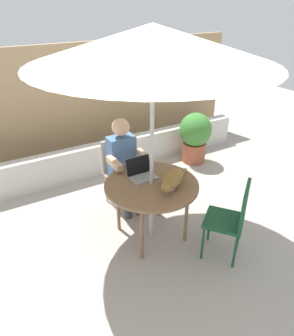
# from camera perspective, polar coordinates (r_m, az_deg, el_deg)

# --- Properties ---
(ground_plane) EXTENTS (14.00, 14.00, 0.00)m
(ground_plane) POSITION_cam_1_polar(r_m,az_deg,el_deg) (3.98, 0.74, -11.66)
(ground_plane) COLOR #ADA399
(fence_back) EXTENTS (5.99, 0.08, 1.92)m
(fence_back) POSITION_cam_1_polar(r_m,az_deg,el_deg) (5.52, -12.51, 10.93)
(fence_back) COLOR tan
(fence_back) RESTS_ON ground
(planter_wall_low) EXTENTS (5.39, 0.20, 0.50)m
(planter_wall_low) POSITION_cam_1_polar(r_m,az_deg,el_deg) (5.16, -9.15, 1.49)
(planter_wall_low) COLOR beige
(planter_wall_low) RESTS_ON ground
(patio_table) EXTENTS (1.05, 1.05, 0.72)m
(patio_table) POSITION_cam_1_polar(r_m,az_deg,el_deg) (3.59, 0.80, -3.57)
(patio_table) COLOR brown
(patio_table) RESTS_ON ground
(patio_umbrella) EXTENTS (2.33, 2.33, 2.35)m
(patio_umbrella) POSITION_cam_1_polar(r_m,az_deg,el_deg) (3.06, 1.01, 21.06)
(patio_umbrella) COLOR #B7B7BC
(patio_umbrella) RESTS_ON ground
(chair_occupied) EXTENTS (0.40, 0.40, 0.90)m
(chair_occupied) POSITION_cam_1_polar(r_m,az_deg,el_deg) (4.29, -4.93, 0.15)
(chair_occupied) COLOR #B2A899
(chair_occupied) RESTS_ON ground
(chair_empty) EXTENTS (0.56, 0.56, 0.90)m
(chair_empty) POSITION_cam_1_polar(r_m,az_deg,el_deg) (3.50, 14.99, -8.13)
(chair_empty) COLOR #194C2D
(chair_empty) RESTS_ON ground
(person_seated) EXTENTS (0.48, 0.48, 1.24)m
(person_seated) POSITION_cam_1_polar(r_m,az_deg,el_deg) (4.08, -4.07, 1.32)
(person_seated) COLOR #4C72A5
(person_seated) RESTS_ON ground
(laptop) EXTENTS (0.30, 0.25, 0.21)m
(laptop) POSITION_cam_1_polar(r_m,az_deg,el_deg) (3.67, -1.20, -0.58)
(laptop) COLOR gray
(laptop) RESTS_ON patio_table
(cat) EXTENTS (0.56, 0.41, 0.17)m
(cat) POSITION_cam_1_polar(r_m,az_deg,el_deg) (3.47, 4.53, -2.18)
(cat) COLOR olive
(cat) RESTS_ON patio_table
(potted_plant_near_fence) EXTENTS (0.54, 0.54, 0.86)m
(potted_plant_near_fence) POSITION_cam_1_polar(r_m,az_deg,el_deg) (5.46, 8.53, 5.77)
(potted_plant_near_fence) COLOR #9E5138
(potted_plant_near_fence) RESTS_ON ground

